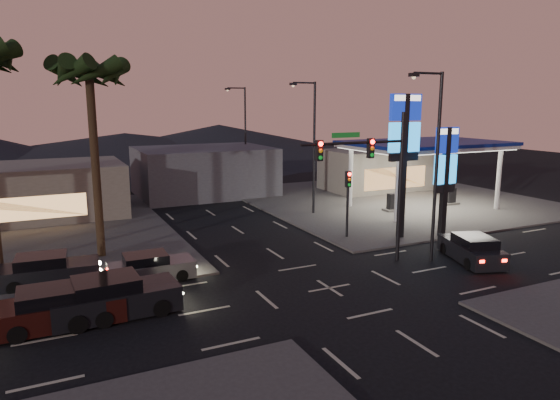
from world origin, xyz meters
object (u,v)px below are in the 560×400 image
gas_station (425,146)px  pylon_sign_tall (404,137)px  traffic_signal_mast (374,167)px  car_lane_b_mid (48,271)px  car_lane_b_front (151,268)px  suv_station (472,249)px  car_lane_a_mid (58,308)px  car_lane_a_front (114,298)px  pylon_sign_short (446,165)px

gas_station → pylon_sign_tall: bearing=-139.1°
traffic_signal_mast → car_lane_b_mid: bearing=165.2°
car_lane_b_front → suv_station: 16.90m
gas_station → car_lane_a_mid: gas_station is taller
traffic_signal_mast → car_lane_a_front: bearing=-176.2°
pylon_sign_tall → pylon_sign_short: pylon_sign_tall is taller
traffic_signal_mast → car_lane_b_mid: size_ratio=1.71×
car_lane_b_mid → car_lane_a_front: bearing=-64.8°
pylon_sign_tall → suv_station: (0.52, -5.38, -5.71)m
car_lane_b_front → suv_station: bearing=-15.5°
car_lane_b_front → gas_station: bearing=17.5°
car_lane_a_front → car_lane_b_front: car_lane_a_front is taller
gas_station → car_lane_a_front: 27.98m
gas_station → car_lane_b_mid: (-27.75, -5.92, -4.39)m
car_lane_a_mid → car_lane_b_front: car_lane_a_mid is taller
pylon_sign_tall → car_lane_a_front: size_ratio=1.74×
traffic_signal_mast → car_lane_b_mid: 16.67m
traffic_signal_mast → suv_station: traffic_signal_mast is taller
car_lane_a_mid → suv_station: car_lane_a_mid is taller
car_lane_a_mid → car_lane_b_mid: car_lane_a_mid is taller
traffic_signal_mast → suv_station: bearing=-19.5°
gas_station → suv_station: (-6.98, -11.88, -4.40)m
pylon_sign_short → suv_station: 6.24m
gas_station → car_lane_a_mid: (-27.46, -10.97, -4.36)m
car_lane_a_mid → gas_station: bearing=21.8°
gas_station → pylon_sign_short: bearing=-123.7°
car_lane_a_mid → car_lane_b_front: 5.54m
traffic_signal_mast → car_lane_b_front: bearing=166.4°
gas_station → traffic_signal_mast: bearing=-140.7°
car_lane_b_front → pylon_sign_short: bearing=-0.5°
gas_station → car_lane_a_mid: bearing=-158.2°
car_lane_a_mid → car_lane_b_mid: size_ratio=1.03×
car_lane_b_front → car_lane_b_mid: (-4.49, 1.43, 0.07)m
car_lane_b_mid → pylon_sign_tall: bearing=-1.6°
pylon_sign_short → suv_station: bearing=-114.3°
gas_station → car_lane_a_front: gas_station is taller
pylon_sign_short → traffic_signal_mast: size_ratio=0.88×
pylon_sign_tall → car_lane_a_mid: pylon_sign_tall is taller
gas_station → pylon_sign_tall: pylon_sign_tall is taller
gas_station → car_lane_a_front: bearing=-156.8°
traffic_signal_mast → car_lane_a_front: (-13.17, -0.87, -4.46)m
gas_station → car_lane_b_front: 24.80m
car_lane_b_mid → suv_station: 21.61m
car_lane_a_front → suv_station: car_lane_a_front is taller
pylon_sign_tall → pylon_sign_short: 3.20m
pylon_sign_short → car_lane_b_front: 18.70m
car_lane_a_front → car_lane_a_mid: car_lane_a_front is taller
car_lane_b_mid → car_lane_b_front: bearing=-17.7°
gas_station → car_lane_b_front: gas_station is taller
car_lane_a_front → traffic_signal_mast: bearing=3.8°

